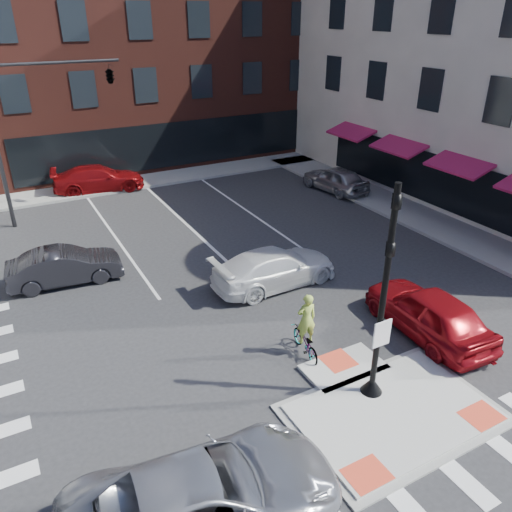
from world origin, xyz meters
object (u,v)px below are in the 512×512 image
silver_suv (205,498)px  bg_car_silver (335,179)px  white_pickup (275,267)px  cyclist (306,335)px  red_sedan (429,312)px  bg_car_dark (65,266)px  bg_car_red (99,178)px

silver_suv → bg_car_silver: 21.85m
silver_suv → white_pickup: silver_suv is taller
silver_suv → bg_car_silver: bearing=-37.6°
bg_car_silver → cyclist: 15.71m
white_pickup → red_sedan: bearing=-154.2°
bg_car_dark → bg_car_silver: size_ratio=0.98×
silver_suv → bg_car_silver: size_ratio=1.32×
white_pickup → bg_car_silver: bg_car_silver is taller
cyclist → bg_car_dark: bearing=-47.3°
red_sedan → bg_car_dark: bearing=-39.9°
bg_car_dark → bg_car_red: bearing=-13.6°
white_pickup → bg_car_red: bearing=11.3°
red_sedan → bg_car_red: red_sedan is taller
bg_car_dark → bg_car_silver: bearing=-70.7°
bg_car_dark → cyclist: (5.63, -8.20, 0.01)m
red_sedan → bg_car_silver: size_ratio=1.10×
silver_suv → cyclist: size_ratio=2.70×
silver_suv → cyclist: cyclist is taller
white_pickup → cyclist: size_ratio=2.37×
bg_car_silver → bg_car_red: 13.78m
silver_suv → white_pickup: 10.21m
red_sedan → white_pickup: bearing=-59.0°
bg_car_silver → cyclist: bearing=42.9°
silver_suv → red_sedan: (9.04, 2.83, 0.02)m
silver_suv → white_pickup: (6.34, 8.00, -0.07)m
bg_car_red → bg_car_silver: bearing=-110.5°
silver_suv → bg_car_red: silver_suv is taller
bg_car_dark → cyclist: size_ratio=2.00×
bg_car_dark → bg_car_red: (3.66, 10.50, 0.05)m
bg_car_dark → red_sedan: bearing=-127.8°
red_sedan → cyclist: size_ratio=2.25×
bg_car_silver → cyclist: size_ratio=2.04×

